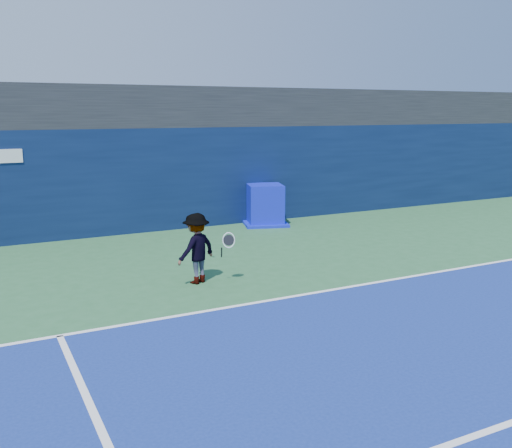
% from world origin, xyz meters
% --- Properties ---
extents(ground, '(80.00, 80.00, 0.00)m').
position_xyz_m(ground, '(0.00, 0.00, 0.00)').
color(ground, '#2A5E35').
rests_on(ground, ground).
extents(baseline, '(24.00, 0.10, 0.01)m').
position_xyz_m(baseline, '(0.00, 3.00, 0.01)').
color(baseline, white).
rests_on(baseline, ground).
extents(stadium_band, '(36.00, 3.00, 1.20)m').
position_xyz_m(stadium_band, '(0.00, 11.50, 3.60)').
color(stadium_band, black).
rests_on(stadium_band, back_wall_assembly).
extents(back_wall_assembly, '(36.00, 1.03, 3.00)m').
position_xyz_m(back_wall_assembly, '(-0.00, 10.50, 1.50)').
color(back_wall_assembly, '#0A183A').
rests_on(back_wall_assembly, ground).
extents(equipment_cart, '(1.64, 1.64, 1.26)m').
position_xyz_m(equipment_cart, '(2.09, 9.49, 0.57)').
color(equipment_cart, '#0D16BF').
rests_on(equipment_cart, ground).
extents(tennis_player, '(1.26, 0.87, 1.46)m').
position_xyz_m(tennis_player, '(-2.02, 4.70, 0.73)').
color(tennis_player, white).
rests_on(tennis_player, ground).
extents(tennis_ball, '(0.07, 0.07, 0.07)m').
position_xyz_m(tennis_ball, '(-1.30, 6.09, 0.93)').
color(tennis_ball, yellow).
rests_on(tennis_ball, ground).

